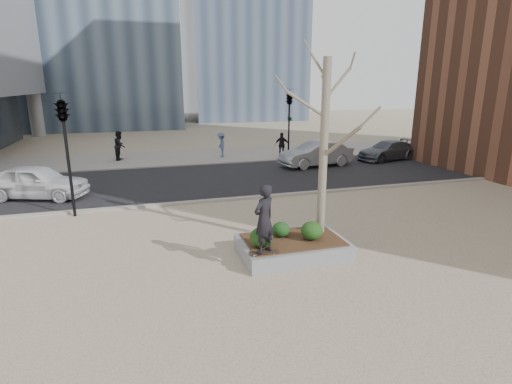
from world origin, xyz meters
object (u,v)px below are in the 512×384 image
object	(u,v)px
planter	(292,247)
skateboard	(264,253)
police_car	(36,182)
skateboarder	(264,219)

from	to	relation	value
planter	skateboard	xyz separation A→B (m)	(-1.10, -0.73, 0.26)
police_car	planter	bearing A→B (deg)	-116.47
planter	skateboard	bearing A→B (deg)	-146.39
skateboarder	police_car	size ratio (longest dim) A/B	0.43
planter	police_car	xyz separation A→B (m)	(-8.34, 8.66, 0.52)
skateboarder	police_car	bearing A→B (deg)	-83.00
planter	skateboarder	size ratio (longest dim) A/B	1.64
skateboard	planter	bearing A→B (deg)	38.46
planter	skateboarder	world-z (taller)	skateboarder
planter	skateboard	distance (m)	1.35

